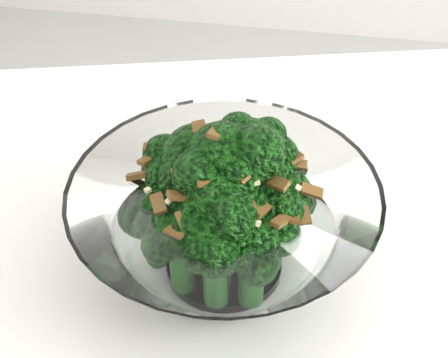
# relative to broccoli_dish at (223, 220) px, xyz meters

# --- Properties ---
(broccoli_dish) EXTENTS (0.23, 0.23, 0.14)m
(broccoli_dish) POSITION_rel_broccoli_dish_xyz_m (0.00, 0.00, 0.00)
(broccoli_dish) COLOR white
(broccoli_dish) RESTS_ON table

